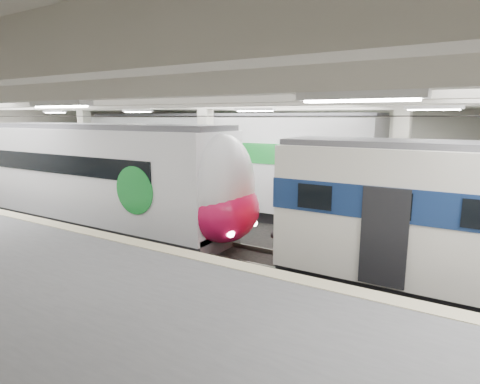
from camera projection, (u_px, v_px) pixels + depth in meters
The scene contains 3 objects.
station_hall at pixel (193, 166), 11.96m from camera, with size 36.00×24.00×5.75m.
modern_emu at pixel (120, 180), 16.24m from camera, with size 13.59×2.81×4.39m.
far_train at pixel (222, 161), 20.13m from camera, with size 15.39×3.52×4.84m.
Camera 1 is at (7.40, -11.16, 4.69)m, focal length 30.00 mm.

